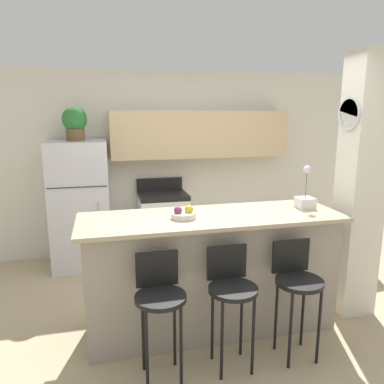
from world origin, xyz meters
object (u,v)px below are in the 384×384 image
at_px(fruit_bowl, 184,214).
at_px(orchid_vase, 305,199).
at_px(bar_stool_mid, 231,289).
at_px(potted_plant_on_fridge, 75,123).
at_px(bar_stool_left, 160,298).
at_px(refrigerator, 80,205).
at_px(bar_stool_right, 297,282).
at_px(stove_range, 163,225).

bearing_deg(fruit_bowl, orchid_vase, 3.48).
relative_size(bar_stool_mid, potted_plant_on_fridge, 2.33).
bearing_deg(bar_stool_left, orchid_vase, 21.71).
distance_m(refrigerator, bar_stool_right, 2.96).
bearing_deg(bar_stool_mid, stove_range, 93.57).
bearing_deg(refrigerator, stove_range, 2.31).
distance_m(bar_stool_right, fruit_bowl, 1.09).
height_order(refrigerator, stove_range, refrigerator).
bearing_deg(refrigerator, potted_plant_on_fridge, 118.43).
distance_m(bar_stool_mid, bar_stool_right, 0.56).
height_order(bar_stool_left, bar_stool_mid, same).
bearing_deg(bar_stool_right, bar_stool_mid, 180.00).
height_order(stove_range, orchid_vase, orchid_vase).
xyz_separation_m(stove_range, bar_stool_left, (-0.41, -2.39, 0.19)).
distance_m(bar_stool_left, bar_stool_mid, 0.56).
relative_size(stove_range, bar_stool_right, 1.11).
height_order(bar_stool_mid, orchid_vase, orchid_vase).
height_order(stove_range, bar_stool_mid, stove_range).
height_order(bar_stool_mid, fruit_bowl, fruit_bowl).
bearing_deg(fruit_bowl, bar_stool_right, -32.57).
bearing_deg(bar_stool_left, bar_stool_mid, 0.00).
height_order(bar_stool_right, fruit_bowl, fruit_bowl).
distance_m(stove_range, bar_stool_right, 2.50).
distance_m(refrigerator, fruit_bowl, 2.09).
xyz_separation_m(bar_stool_right, fruit_bowl, (-0.82, 0.53, 0.48)).
bearing_deg(refrigerator, bar_stool_mid, -62.31).
bearing_deg(fruit_bowl, bar_stool_mid, -63.42).
bearing_deg(orchid_vase, bar_stool_right, -122.69).
height_order(refrigerator, bar_stool_right, refrigerator).
distance_m(refrigerator, bar_stool_mid, 2.66).
xyz_separation_m(stove_range, orchid_vase, (1.09, -1.80, 0.72)).
distance_m(bar_stool_mid, fruit_bowl, 0.76).
bearing_deg(potted_plant_on_fridge, orchid_vase, -38.82).
xyz_separation_m(stove_range, fruit_bowl, (-0.11, -1.87, 0.67)).
height_order(bar_stool_left, bar_stool_right, same).
distance_m(bar_stool_mid, orchid_vase, 1.24).
distance_m(refrigerator, stove_range, 1.14).
relative_size(potted_plant_on_fridge, fruit_bowl, 1.88).
height_order(stove_range, bar_stool_left, stove_range).
bearing_deg(bar_stool_mid, potted_plant_on_fridge, 117.69).
distance_m(bar_stool_mid, potted_plant_on_fridge, 2.92).
relative_size(bar_stool_mid, bar_stool_right, 1.00).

